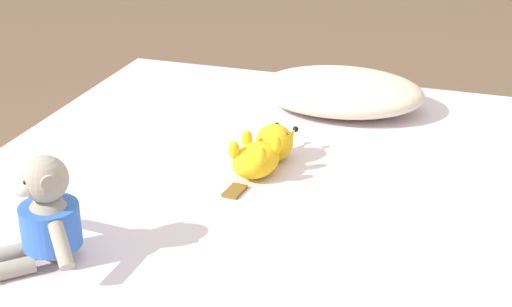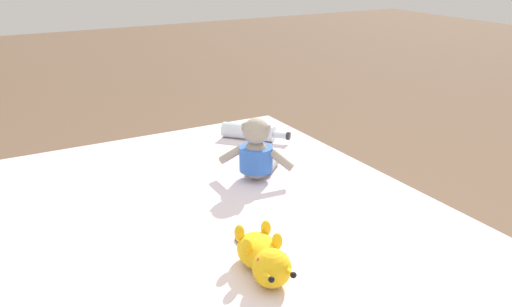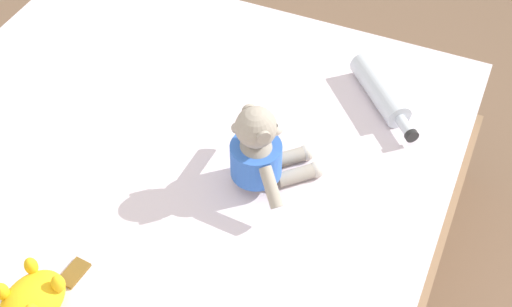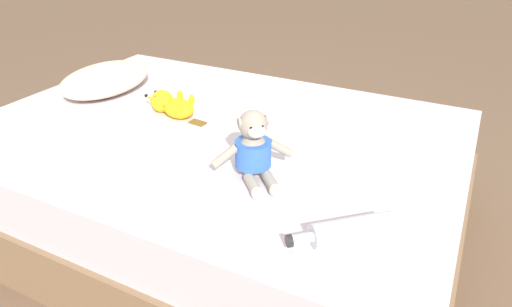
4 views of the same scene
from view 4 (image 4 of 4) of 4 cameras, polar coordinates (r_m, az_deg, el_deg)
ground_plane at (r=2.13m, az=-4.82°, el=-8.79°), size 16.00×16.00×0.00m
bed at (r=2.00m, az=-5.10°, el=-3.23°), size 1.44×2.03×0.49m
pillow at (r=2.37m, az=-18.60°, el=8.95°), size 0.54×0.39×0.12m
plush_monkey at (r=1.49m, az=-0.25°, el=0.40°), size 0.26×0.26×0.24m
plush_yellow_creature at (r=2.00m, az=-10.68°, el=6.11°), size 0.14×0.33×0.10m
glass_bottle at (r=1.26m, az=11.85°, el=-9.48°), size 0.25×0.26×0.07m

